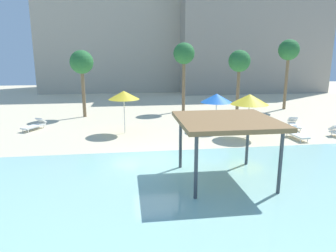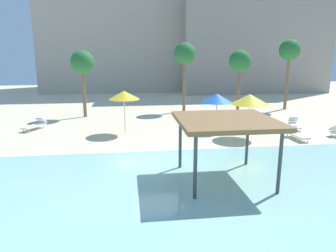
% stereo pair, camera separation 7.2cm
% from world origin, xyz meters
% --- Properties ---
extents(ground_plane, '(80.00, 80.00, 0.00)m').
position_xyz_m(ground_plane, '(0.00, 0.00, 0.00)').
color(ground_plane, beige).
extents(lagoon_water, '(44.00, 13.50, 0.04)m').
position_xyz_m(lagoon_water, '(0.00, -5.25, 0.02)').
color(lagoon_water, '#99D1C6').
rests_on(lagoon_water, ground).
extents(shade_pavilion, '(3.91, 3.91, 2.65)m').
position_xyz_m(shade_pavilion, '(2.51, -2.72, 2.47)').
color(shade_pavilion, '#42474C').
rests_on(shade_pavilion, ground).
extents(beach_umbrella_yellow_0, '(2.03, 2.03, 2.84)m').
position_xyz_m(beach_umbrella_yellow_0, '(-1.64, 5.85, 2.56)').
color(beach_umbrella_yellow_0, silver).
rests_on(beach_umbrella_yellow_0, ground).
extents(beach_umbrella_blue_1, '(2.18, 2.18, 2.54)m').
position_xyz_m(beach_umbrella_blue_1, '(4.65, 5.92, 2.23)').
color(beach_umbrella_blue_1, silver).
rests_on(beach_umbrella_blue_1, ground).
extents(beach_umbrella_yellow_3, '(2.35, 2.35, 2.76)m').
position_xyz_m(beach_umbrella_yellow_3, '(6.13, 3.77, 2.43)').
color(beach_umbrella_yellow_3, silver).
rests_on(beach_umbrella_yellow_3, ground).
extents(lounge_chair_1, '(1.45, 1.95, 0.74)m').
position_xyz_m(lounge_chair_1, '(-7.88, 7.70, 0.33)').
color(lounge_chair_1, white).
rests_on(lounge_chair_1, ground).
extents(lounge_chair_2, '(1.15, 1.99, 0.74)m').
position_xyz_m(lounge_chair_2, '(10.28, 5.53, 0.33)').
color(lounge_chair_2, white).
rests_on(lounge_chair_2, ground).
extents(lounge_chair_3, '(0.73, 1.93, 0.74)m').
position_xyz_m(lounge_chair_3, '(8.99, 3.04, 0.33)').
color(lounge_chair_3, white).
rests_on(lounge_chair_3, ground).
extents(palm_tree_0, '(1.90, 1.90, 6.16)m').
position_xyz_m(palm_tree_0, '(3.73, 13.33, 5.06)').
color(palm_tree_0, brown).
rests_on(palm_tree_0, ground).
extents(palm_tree_1, '(1.90, 1.90, 6.47)m').
position_xyz_m(palm_tree_1, '(13.49, 13.09, 5.36)').
color(palm_tree_1, brown).
rests_on(palm_tree_1, ground).
extents(palm_tree_2, '(1.90, 1.90, 5.48)m').
position_xyz_m(palm_tree_2, '(-4.99, 11.86, 4.42)').
color(palm_tree_2, brown).
rests_on(palm_tree_2, ground).
extents(palm_tree_3, '(1.90, 1.90, 5.51)m').
position_xyz_m(palm_tree_3, '(8.37, 11.91, 4.45)').
color(palm_tree_3, brown).
rests_on(palm_tree_3, ground).
extents(hotel_block_0, '(19.65, 11.44, 19.08)m').
position_xyz_m(hotel_block_0, '(-3.04, 33.20, 9.54)').
color(hotel_block_0, '#B2A893').
rests_on(hotel_block_0, ground).
extents(hotel_block_1, '(19.62, 10.37, 16.74)m').
position_xyz_m(hotel_block_1, '(15.64, 29.03, 8.37)').
color(hotel_block_1, '#9E9384').
rests_on(hotel_block_1, ground).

